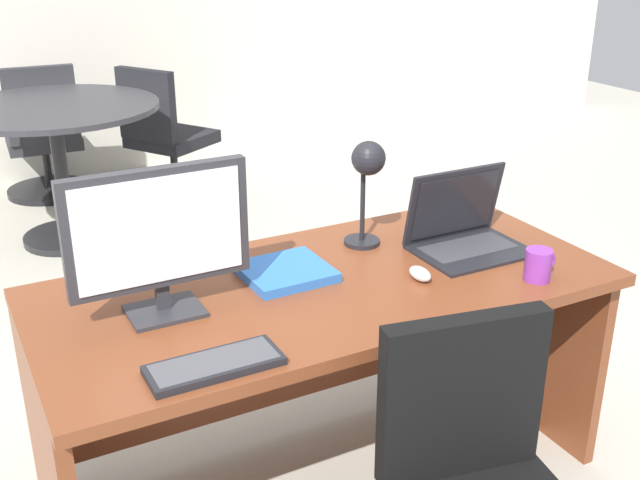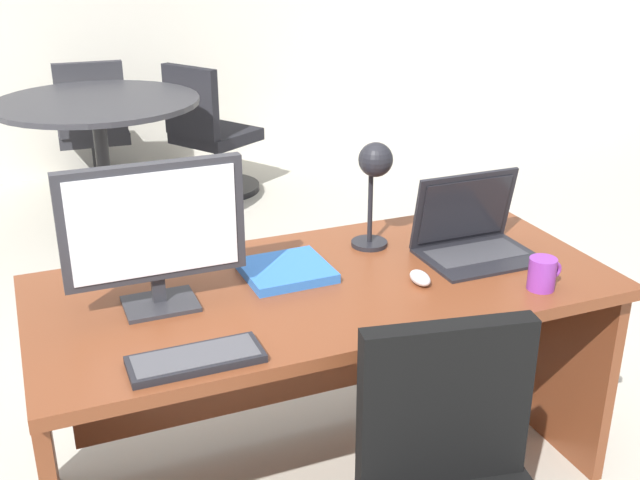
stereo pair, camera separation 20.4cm
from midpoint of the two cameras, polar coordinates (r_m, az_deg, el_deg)
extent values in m
plane|color=#B7B2A3|center=(3.90, -11.60, -4.36)|extent=(12.00, 12.00, 0.00)
cube|color=brown|center=(2.32, -2.07, -3.55)|extent=(1.72, 0.80, 0.04)
cube|color=brown|center=(2.34, -21.61, -15.73)|extent=(0.04, 0.70, 0.70)
cube|color=brown|center=(2.91, 13.22, -6.57)|extent=(0.04, 0.70, 0.70)
cube|color=brown|center=(2.71, -4.74, -7.40)|extent=(1.52, 0.02, 0.49)
cube|color=#2D2D33|center=(2.19, -14.02, -5.15)|extent=(0.20, 0.16, 0.01)
cube|color=#2D2D33|center=(2.18, -14.19, -4.03)|extent=(0.04, 0.02, 0.08)
cube|color=#2D2D33|center=(2.09, -14.64, 0.81)|extent=(0.50, 0.04, 0.33)
cube|color=white|center=(2.07, -14.50, 0.63)|extent=(0.45, 0.00, 0.29)
cube|color=black|center=(2.54, 8.88, -0.84)|extent=(0.36, 0.26, 0.01)
cube|color=#38383D|center=(2.55, 8.62, -0.56)|extent=(0.31, 0.15, 0.00)
cube|color=black|center=(2.57, 7.63, 2.63)|extent=(0.36, 0.06, 0.25)
cube|color=black|center=(2.56, 7.75, 2.55)|extent=(0.32, 0.04, 0.21)
cube|color=black|center=(1.91, -10.88, -9.14)|extent=(0.33, 0.13, 0.02)
cube|color=#47474C|center=(1.90, -10.91, -8.86)|extent=(0.30, 0.11, 0.00)
ellipsoid|color=silver|center=(2.32, 4.91, -2.55)|extent=(0.05, 0.09, 0.04)
cylinder|color=black|center=(2.57, 0.84, -0.16)|extent=(0.12, 0.12, 0.01)
cylinder|color=black|center=(2.52, 0.85, 2.61)|extent=(0.02, 0.02, 0.25)
sphere|color=black|center=(2.45, 1.21, 6.02)|extent=(0.11, 0.11, 0.11)
cube|color=blue|center=(2.34, -5.05, -2.40)|extent=(0.26, 0.25, 0.03)
cylinder|color=purple|center=(2.36, 13.44, -1.85)|extent=(0.08, 0.08, 0.10)
torus|color=purple|center=(2.39, 14.18, -1.55)|extent=(0.05, 0.01, 0.05)
cube|color=black|center=(1.99, 7.51, -11.43)|extent=(0.44, 0.14, 0.44)
cylinder|color=black|center=(4.78, -19.14, 0.22)|extent=(0.52, 0.52, 0.04)
cylinder|color=black|center=(4.66, -19.74, 4.61)|extent=(0.08, 0.08, 0.73)
cylinder|color=#2D2D33|center=(4.57, -20.37, 9.15)|extent=(1.15, 1.15, 0.03)
cylinder|color=black|center=(5.39, -11.62, 3.53)|extent=(0.56, 0.56, 0.04)
cylinder|color=black|center=(5.34, -11.77, 5.30)|extent=(0.05, 0.05, 0.31)
cube|color=black|center=(5.29, -11.93, 7.31)|extent=(0.63, 0.63, 0.08)
cube|color=black|center=(5.07, -13.84, 9.61)|extent=(0.28, 0.40, 0.45)
cylinder|color=black|center=(5.66, -20.25, 3.46)|extent=(0.56, 0.56, 0.04)
cylinder|color=black|center=(5.61, -20.48, 5.07)|extent=(0.05, 0.05, 0.29)
cube|color=#2D2D33|center=(5.56, -20.73, 6.90)|extent=(0.48, 0.48, 0.08)
cube|color=#2D2D33|center=(5.28, -20.93, 9.27)|extent=(0.44, 0.08, 0.48)
camera|label=1|loc=(0.10, -92.55, -1.06)|focal=43.38mm
camera|label=2|loc=(0.10, 87.45, 1.06)|focal=43.38mm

